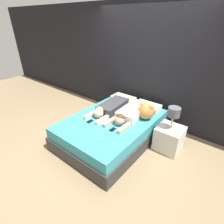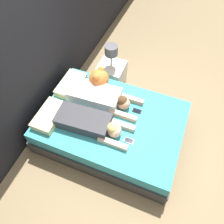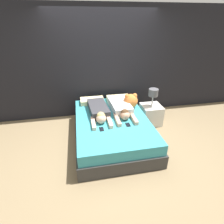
# 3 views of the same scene
# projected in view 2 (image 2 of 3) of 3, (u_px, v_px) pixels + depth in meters

# --- Properties ---
(ground_plane) EXTENTS (12.00, 12.00, 0.00)m
(ground_plane) POSITION_uv_depth(u_px,v_px,m) (112.00, 135.00, 3.57)
(ground_plane) COLOR #7F6B4C
(wall_back) EXTENTS (12.00, 0.06, 2.60)m
(wall_back) POSITION_uv_depth(u_px,v_px,m) (24.00, 53.00, 2.78)
(wall_back) COLOR black
(wall_back) RESTS_ON ground_plane
(bed) EXTENTS (1.50, 2.11, 0.48)m
(bed) POSITION_uv_depth(u_px,v_px,m) (112.00, 127.00, 3.38)
(bed) COLOR #2D2D2D
(bed) RESTS_ON ground_plane
(pillow_head_left) EXTENTS (0.55, 0.32, 0.10)m
(pillow_head_left) POSITION_uv_depth(u_px,v_px,m) (50.00, 115.00, 3.14)
(pillow_head_left) COLOR beige
(pillow_head_left) RESTS_ON bed
(pillow_head_right) EXTENTS (0.55, 0.32, 0.10)m
(pillow_head_right) POSITION_uv_depth(u_px,v_px,m) (71.00, 85.00, 3.49)
(pillow_head_right) COLOR beige
(pillow_head_right) RESTS_ON bed
(person_left) EXTENTS (0.42, 1.10, 0.22)m
(person_left) POSITION_uv_depth(u_px,v_px,m) (91.00, 123.00, 3.03)
(person_left) COLOR #333338
(person_left) RESTS_ON bed
(person_right) EXTENTS (0.43, 1.14, 0.22)m
(person_right) POSITION_uv_depth(u_px,v_px,m) (101.00, 97.00, 3.30)
(person_right) COLOR silver
(person_right) RESTS_ON bed
(cell_phone_left) EXTENTS (0.08, 0.13, 0.01)m
(cell_phone_left) POSITION_uv_depth(u_px,v_px,m) (129.00, 141.00, 2.95)
(cell_phone_left) COLOR black
(cell_phone_left) RESTS_ON bed
(cell_phone_right) EXTENTS (0.08, 0.13, 0.01)m
(cell_phone_right) POSITION_uv_depth(u_px,v_px,m) (137.00, 111.00, 3.24)
(cell_phone_right) COLOR black
(cell_phone_right) RESTS_ON bed
(plush_toy) EXTENTS (0.32, 0.32, 0.33)m
(plush_toy) POSITION_uv_depth(u_px,v_px,m) (99.00, 78.00, 3.41)
(plush_toy) COLOR orange
(plush_toy) RESTS_ON bed
(nightstand) EXTENTS (0.46, 0.46, 0.89)m
(nightstand) POSITION_uv_depth(u_px,v_px,m) (111.00, 74.00, 4.00)
(nightstand) COLOR beige
(nightstand) RESTS_ON ground_plane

